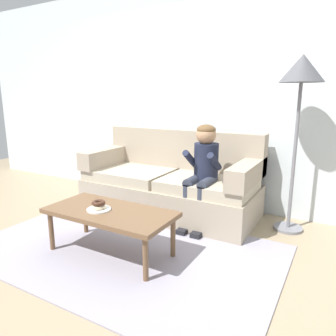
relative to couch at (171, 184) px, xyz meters
The scene contains 11 objects.
ground 0.93m from the couch, 82.30° to the right, with size 10.00×10.00×0.00m, color #9E896B.
wall_back 1.19m from the couch, 78.11° to the left, with size 8.00×0.10×2.80m, color silver.
area_rug 1.16m from the couch, 84.03° to the right, with size 2.76×1.71×0.01m, color #9993A3.
couch is the anchor object (origin of this frame).
coffee_table 1.20m from the couch, 87.65° to the right, with size 1.15×0.55×0.41m.
person_child 0.63m from the couch, 22.79° to the right, with size 0.34×0.58×1.10m.
plate 1.25m from the couch, 91.63° to the right, with size 0.21×0.21×0.01m, color white.
donut 1.25m from the couch, 91.63° to the right, with size 0.12×0.12×0.04m, color beige.
donut_second 1.25m from the couch, 91.63° to the right, with size 0.12×0.12×0.04m, color #422619.
toy_controller 1.05m from the couch, 134.25° to the right, with size 0.23×0.09×0.05m.
floor_lamp 1.79m from the couch, ahead, with size 0.42×0.42×1.78m.
Camera 1 is at (1.66, -2.36, 1.39)m, focal length 33.75 mm.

